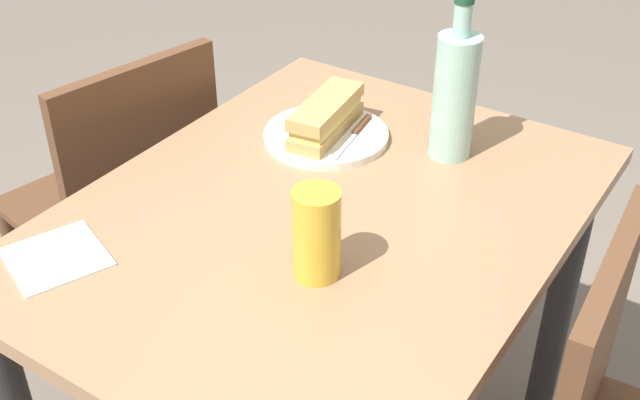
{
  "coord_description": "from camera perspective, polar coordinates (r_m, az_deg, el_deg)",
  "views": [
    {
      "loc": [
        0.92,
        0.61,
        1.51
      ],
      "look_at": [
        0.0,
        0.0,
        0.76
      ],
      "focal_mm": 44.92,
      "sensor_mm": 36.0,
      "label": 1
    }
  ],
  "objects": [
    {
      "name": "paper_napkin",
      "position": [
        1.3,
        -18.27,
        -3.89
      ],
      "size": [
        0.18,
        0.18,
        0.0
      ],
      "primitive_type": "cube",
      "rotation": [
        0.0,
        0.0,
        -0.38
      ],
      "color": "white",
      "rests_on": "dining_table"
    },
    {
      "name": "chair_near",
      "position": [
        1.86,
        -13.61,
        -0.17
      ],
      "size": [
        0.47,
        0.47,
        0.86
      ],
      "color": "brown",
      "rests_on": "ground"
    },
    {
      "name": "dining_table",
      "position": [
        1.42,
        0.0,
        -5.0
      ],
      "size": [
        1.0,
        0.77,
        0.74
      ],
      "color": "#997251",
      "rests_on": "ground"
    },
    {
      "name": "plate_near",
      "position": [
        1.55,
        0.43,
        4.62
      ],
      "size": [
        0.24,
        0.24,
        0.01
      ],
      "primitive_type": "cylinder",
      "color": "silver",
      "rests_on": "dining_table"
    },
    {
      "name": "knife_near",
      "position": [
        1.53,
        2.45,
        4.73
      ],
      "size": [
        0.18,
        0.04,
        0.01
      ],
      "color": "silver",
      "rests_on": "plate_near"
    },
    {
      "name": "water_bottle",
      "position": [
        1.47,
        9.58,
        7.49
      ],
      "size": [
        0.08,
        0.08,
        0.31
      ],
      "color": "#99C6B7",
      "rests_on": "dining_table"
    },
    {
      "name": "baguette_sandwich_near",
      "position": [
        1.53,
        0.43,
        5.98
      ],
      "size": [
        0.21,
        0.1,
        0.07
      ],
      "color": "tan",
      "rests_on": "plate_near"
    },
    {
      "name": "beer_glass",
      "position": [
        1.17,
        -0.24,
        -2.42
      ],
      "size": [
        0.07,
        0.07,
        0.15
      ],
      "primitive_type": "cylinder",
      "color": "gold",
      "rests_on": "dining_table"
    }
  ]
}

